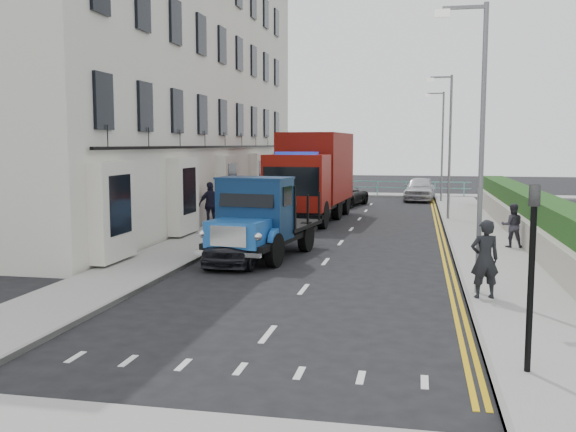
% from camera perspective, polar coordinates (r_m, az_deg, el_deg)
% --- Properties ---
extents(ground, '(120.00, 120.00, 0.00)m').
position_cam_1_polar(ground, '(18.53, 2.47, -5.18)').
color(ground, black).
rests_on(ground, ground).
extents(pavement_west, '(2.40, 38.00, 0.12)m').
position_cam_1_polar(pavement_west, '(28.34, -5.08, -1.04)').
color(pavement_west, gray).
rests_on(pavement_west, ground).
extents(pavement_east, '(2.60, 38.00, 0.12)m').
position_cam_1_polar(pavement_east, '(27.29, 16.57, -1.57)').
color(pavement_east, gray).
rests_on(pavement_east, ground).
extents(promenade, '(30.00, 2.50, 0.12)m').
position_cam_1_polar(promenade, '(47.16, 8.00, 1.89)').
color(promenade, gray).
rests_on(promenade, ground).
extents(sea_plane, '(120.00, 120.00, 0.00)m').
position_cam_1_polar(sea_plane, '(78.07, 9.40, 3.58)').
color(sea_plane, slate).
rests_on(sea_plane, ground).
extents(terrace_west, '(6.31, 30.20, 14.25)m').
position_cam_1_polar(terrace_west, '(33.46, -10.39, 12.21)').
color(terrace_west, silver).
rests_on(terrace_west, ground).
extents(garden_east, '(1.45, 28.00, 1.75)m').
position_cam_1_polar(garden_east, '(27.43, 20.60, 0.09)').
color(garden_east, '#B2AD9E').
rests_on(garden_east, ground).
extents(seafront_railing, '(13.00, 0.08, 1.11)m').
position_cam_1_polar(seafront_railing, '(46.32, 7.95, 2.45)').
color(seafront_railing, '#59B2A5').
rests_on(seafront_railing, ground).
extents(lamp_near, '(1.23, 0.18, 7.00)m').
position_cam_1_polar(lamp_near, '(15.99, 16.45, 7.14)').
color(lamp_near, slate).
rests_on(lamp_near, ground).
extents(lamp_mid, '(1.23, 0.18, 7.00)m').
position_cam_1_polar(lamp_mid, '(31.96, 13.99, 6.71)').
color(lamp_mid, slate).
rests_on(lamp_mid, ground).
extents(lamp_far, '(1.23, 0.18, 7.00)m').
position_cam_1_polar(lamp_far, '(41.95, 13.41, 6.61)').
color(lamp_far, slate).
rests_on(lamp_far, ground).
extents(traffic_signal, '(0.16, 0.20, 3.10)m').
position_cam_1_polar(traffic_signal, '(10.71, 20.89, -2.85)').
color(traffic_signal, black).
rests_on(traffic_signal, ground).
extents(bedford_lorry, '(2.95, 5.81, 2.64)m').
position_cam_1_polar(bedford_lorry, '(20.57, -2.77, -0.60)').
color(bedford_lorry, black).
rests_on(bedford_lorry, ground).
extents(red_lorry, '(3.20, 8.30, 4.28)m').
position_cam_1_polar(red_lorry, '(31.64, 2.20, 3.78)').
color(red_lorry, black).
rests_on(red_lorry, ground).
extents(parked_car_front, '(1.60, 3.84, 1.30)m').
position_cam_1_polar(parked_car_front, '(20.13, -4.42, -2.39)').
color(parked_car_front, black).
rests_on(parked_car_front, ground).
extents(parked_car_mid, '(1.57, 4.21, 1.37)m').
position_cam_1_polar(parked_car_mid, '(25.78, -1.69, -0.36)').
color(parked_car_mid, '#6390D4').
rests_on(parked_car_mid, ground).
extents(parked_car_rear, '(2.38, 4.89, 1.37)m').
position_cam_1_polar(parked_car_rear, '(31.73, -0.27, 0.91)').
color(parked_car_rear, '#9E9EA2').
rests_on(parked_car_rear, ground).
extents(seafront_car_left, '(3.06, 4.94, 1.28)m').
position_cam_1_polar(seafront_car_left, '(39.20, 4.99, 1.87)').
color(seafront_car_left, black).
rests_on(seafront_car_left, ground).
extents(seafront_car_right, '(2.23, 4.78, 1.59)m').
position_cam_1_polar(seafront_car_right, '(43.32, 11.65, 2.39)').
color(seafront_car_right, silver).
rests_on(seafront_car_right, ground).
extents(pedestrian_east_near, '(0.76, 0.59, 1.86)m').
position_cam_1_polar(pedestrian_east_near, '(15.71, 17.09, -3.67)').
color(pedestrian_east_near, black).
rests_on(pedestrian_east_near, pavement_east).
extents(pedestrian_east_far, '(0.75, 0.59, 1.54)m').
position_cam_1_polar(pedestrian_east_far, '(23.76, 19.31, -0.80)').
color(pedestrian_east_far, '#34313C').
rests_on(pedestrian_east_far, pavement_east).
extents(pedestrian_west_near, '(1.17, 1.14, 1.97)m').
position_cam_1_polar(pedestrian_west_near, '(28.11, -6.88, 1.02)').
color(pedestrian_west_near, black).
rests_on(pedestrian_west_near, pavement_west).
extents(pedestrian_west_far, '(0.88, 0.83, 1.52)m').
position_cam_1_polar(pedestrian_west_far, '(29.96, -5.71, 0.93)').
color(pedestrian_west_far, '#453131').
rests_on(pedestrian_west_far, pavement_west).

